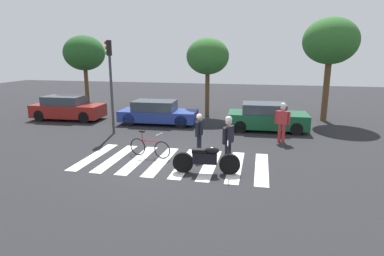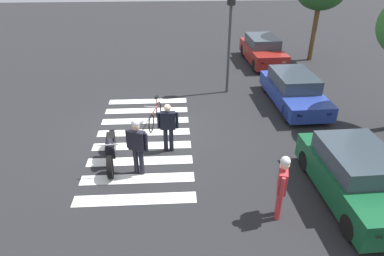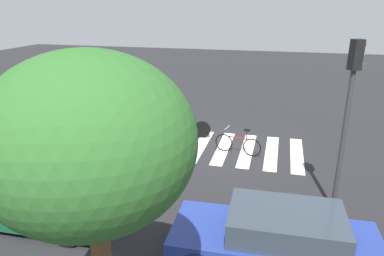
# 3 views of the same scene
# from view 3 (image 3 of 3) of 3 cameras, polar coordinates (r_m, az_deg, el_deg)

# --- Properties ---
(ground_plane) EXTENTS (60.00, 60.00, 0.00)m
(ground_plane) POSITION_cam_3_polar(r_m,az_deg,el_deg) (13.63, 3.19, -3.04)
(ground_plane) COLOR #232326
(police_motorcycle) EXTENTS (2.22, 0.62, 1.06)m
(police_motorcycle) POSITION_cam_3_polar(r_m,az_deg,el_deg) (14.52, -1.33, 0.41)
(police_motorcycle) COLOR black
(police_motorcycle) RESTS_ON ground_plane
(leaning_bicycle) EXTENTS (1.71, 0.52, 1.00)m
(leaning_bicycle) POSITION_cam_3_polar(r_m,az_deg,el_deg) (12.98, 7.40, -2.57)
(leaning_bicycle) COLOR black
(leaning_bicycle) RESTS_ON ground_plane
(officer_on_foot) EXTENTS (0.37, 0.63, 1.78)m
(officer_on_foot) POSITION_cam_3_polar(r_m,az_deg,el_deg) (13.72, -4.85, 1.67)
(officer_on_foot) COLOR black
(officer_on_foot) RESTS_ON ground_plane
(officer_by_motorcycle) EXTENTS (0.22, 0.67, 1.65)m
(officer_by_motorcycle) POSITION_cam_3_polar(r_m,az_deg,el_deg) (12.64, -1.00, -0.28)
(officer_by_motorcycle) COLOR black
(officer_by_motorcycle) RESTS_ON ground_plane
(pedestrian_bystander) EXTENTS (0.64, 0.33, 1.76)m
(pedestrian_bystander) POSITION_cam_3_polar(r_m,az_deg,el_deg) (11.61, -20.08, -2.94)
(pedestrian_bystander) COLOR #B22D33
(pedestrian_bystander) RESTS_ON ground_plane
(crosswalk_stripes) EXTENTS (6.75, 3.27, 0.01)m
(crosswalk_stripes) POSITION_cam_3_polar(r_m,az_deg,el_deg) (13.63, 3.19, -3.02)
(crosswalk_stripes) COLOR silver
(crosswalk_stripes) RESTS_ON ground_plane
(car_blue_hatchback) EXTENTS (4.28, 1.85, 1.29)m
(car_blue_hatchback) POSITION_cam_3_polar(r_m,az_deg,el_deg) (7.82, 13.49, -17.00)
(car_blue_hatchback) COLOR black
(car_blue_hatchback) RESTS_ON ground_plane
(car_green_compact) EXTENTS (4.00, 1.93, 1.38)m
(car_green_compact) POSITION_cam_3_polar(r_m,az_deg,el_deg) (9.82, -23.89, -9.93)
(car_green_compact) COLOR black
(car_green_compact) RESTS_ON ground_plane
(traffic_light_pole) EXTENTS (0.36, 0.32, 4.44)m
(traffic_light_pole) POSITION_cam_3_polar(r_m,az_deg,el_deg) (9.30, 24.00, 3.84)
(traffic_light_pole) COLOR #38383D
(traffic_light_pole) RESTS_ON ground_plane
(street_tree_mid) EXTENTS (2.56, 2.56, 4.74)m
(street_tree_mid) POSITION_cam_3_polar(r_m,az_deg,el_deg) (4.35, -16.07, -2.53)
(street_tree_mid) COLOR brown
(street_tree_mid) RESTS_ON ground_plane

